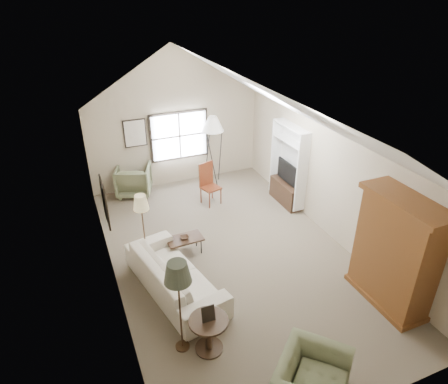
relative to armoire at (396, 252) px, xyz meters
name	(u,v)px	position (x,y,z in m)	size (l,w,h in m)	color
room_shell	(232,116)	(-2.18, 2.40, 2.11)	(5.01, 8.01, 4.00)	brown
window	(179,136)	(-2.08, 6.36, 0.35)	(1.72, 0.08, 1.42)	black
skylight	(271,96)	(-0.88, 3.30, 2.12)	(0.80, 1.20, 0.52)	white
wall_art	(121,165)	(-4.06, 4.34, 0.63)	(1.97, 3.71, 0.88)	black
armoire	(396,252)	(0.00, 0.00, 0.00)	(0.60, 1.50, 2.20)	brown
tv_alcove	(289,164)	(0.16, 4.00, 0.05)	(0.32, 1.30, 2.10)	white
media_console	(285,193)	(0.14, 4.00, -0.80)	(0.34, 1.18, 0.60)	#382316
tv_panel	(287,172)	(0.14, 4.00, -0.18)	(0.05, 0.90, 0.55)	black
sofa	(175,274)	(-3.64, 1.81, -0.72)	(2.58, 1.01, 0.75)	white
armchair_near	(312,381)	(-2.48, -1.18, -0.75)	(1.09, 0.95, 0.71)	#646C4C
armchair_far	(134,180)	(-3.55, 6.10, -0.67)	(0.92, 0.94, 0.86)	#6B714F
coffee_table	(185,246)	(-3.10, 2.86, -0.90)	(0.79, 0.44, 0.41)	#352216
bowl	(185,237)	(-3.10, 2.86, -0.67)	(0.19, 0.19, 0.05)	#391E17
side_table	(209,335)	(-3.54, 0.21, -0.78)	(0.65, 0.65, 0.65)	#311E14
side_chair	(211,184)	(-1.75, 4.75, -0.52)	(0.45, 0.45, 1.15)	brown
tripod_lamp	(213,150)	(-1.24, 5.86, -0.05)	(0.61, 0.61, 2.11)	silver
dark_lamp	(180,307)	(-3.94, 0.41, -0.20)	(0.43, 0.43, 1.80)	#272B1E
tan_lamp	(144,228)	(-3.94, 3.01, -0.29)	(0.32, 0.32, 1.62)	tan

